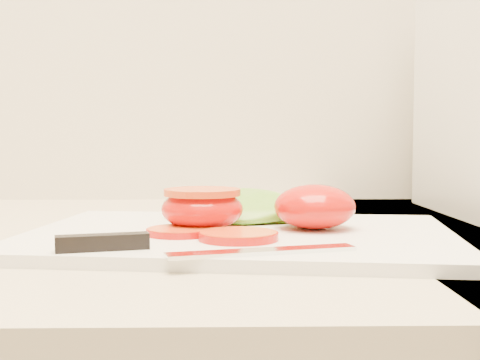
{
  "coord_description": "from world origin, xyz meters",
  "views": [
    {
      "loc": [
        0.03,
        1.02,
        1.03
      ],
      "look_at": [
        0.04,
        1.62,
        0.99
      ],
      "focal_mm": 50.0,
      "sensor_mm": 36.0,
      "label": 1
    }
  ],
  "objects": [
    {
      "name": "lettuce_leaf_0",
      "position": [
        0.04,
        1.69,
        0.95
      ],
      "size": [
        0.16,
        0.12,
        0.03
      ],
      "primitive_type": "ellipsoid",
      "rotation": [
        0.0,
        0.0,
        -0.22
      ],
      "color": "#75B830",
      "rests_on": "cutting_board"
    },
    {
      "name": "tomato_half_cut",
      "position": [
        0.01,
        1.62,
        0.96
      ],
      "size": [
        0.07,
        0.07,
        0.04
      ],
      "color": "red",
      "rests_on": "cutting_board"
    },
    {
      "name": "knife",
      "position": [
        -0.02,
        1.51,
        0.94
      ],
      "size": [
        0.22,
        0.06,
        0.01
      ],
      "rotation": [
        0.0,
        0.0,
        0.27
      ],
      "color": "silver",
      "rests_on": "cutting_board"
    },
    {
      "name": "cutting_board",
      "position": [
        0.04,
        1.61,
        0.94
      ],
      "size": [
        0.41,
        0.32,
        0.01
      ],
      "primitive_type": "cube",
      "rotation": [
        0.0,
        0.0,
        -0.14
      ],
      "color": "white",
      "rests_on": "counter"
    },
    {
      "name": "tomato_slice_0",
      "position": [
        0.04,
        1.56,
        0.94
      ],
      "size": [
        0.06,
        0.06,
        0.01
      ],
      "primitive_type": "cylinder",
      "color": "#D95918",
      "rests_on": "cutting_board"
    },
    {
      "name": "lettuce_leaf_1",
      "position": [
        0.09,
        1.69,
        0.95
      ],
      "size": [
        0.12,
        0.1,
        0.02
      ],
      "primitive_type": "ellipsoid",
      "rotation": [
        0.0,
        0.0,
        0.37
      ],
      "color": "#75B830",
      "rests_on": "cutting_board"
    },
    {
      "name": "tomato_slice_1",
      "position": [
        -0.01,
        1.59,
        0.94
      ],
      "size": [
        0.06,
        0.06,
        0.01
      ],
      "primitive_type": "cylinder",
      "color": "#D95918",
      "rests_on": "cutting_board"
    },
    {
      "name": "tomato_half_dome",
      "position": [
        0.11,
        1.62,
        0.96
      ],
      "size": [
        0.07,
        0.07,
        0.04
      ],
      "primitive_type": "ellipsoid",
      "color": "red",
      "rests_on": "cutting_board"
    }
  ]
}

